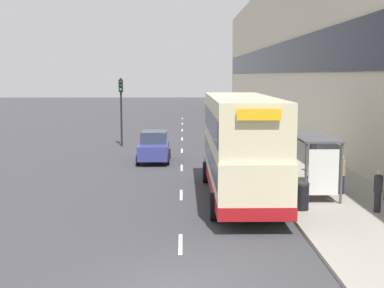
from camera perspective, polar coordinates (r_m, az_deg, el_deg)
The scene contains 19 objects.
pavement at distance 51.47m, azimuth 6.20°, elevation 1.66°, with size 5.00×93.00×0.14m.
terrace_facade at distance 51.91m, azimuth 10.76°, elevation 9.78°, with size 3.10×93.00×14.91m.
lane_mark_0 at distance 16.77m, azimuth -1.24°, elevation -10.62°, with size 0.12×2.00×0.01m.
lane_mark_1 at distance 23.32m, azimuth -1.16°, elevation -5.44°, with size 0.12×2.00×0.01m.
lane_mark_2 at distance 29.98m, azimuth -1.12°, elevation -2.55°, with size 0.12×2.00×0.01m.
lane_mark_3 at distance 36.69m, azimuth -1.09°, elevation -0.71°, with size 0.12×2.00×0.01m.
lane_mark_4 at distance 43.42m, azimuth -1.07°, elevation 0.55°, with size 0.12×2.00×0.01m.
lane_mark_5 at distance 50.17m, azimuth -1.06°, elevation 1.48°, with size 0.12×2.00×0.01m.
lane_mark_6 at distance 56.93m, azimuth -1.04°, elevation 2.19°, with size 0.12×2.00×0.01m.
lane_mark_7 at distance 63.70m, azimuth -1.04°, elevation 2.75°, with size 0.12×2.00×0.01m.
bus_shelter at distance 23.12m, azimuth 13.28°, elevation -1.04°, with size 1.60×4.20×2.48m.
double_decker_bus_near at distance 22.26m, azimuth 5.20°, elevation -0.13°, with size 2.85×10.58×4.30m.
car_0 at distance 32.10m, azimuth -4.08°, elevation -0.30°, with size 1.92×4.06×1.83m.
pedestrian_at_shelter at distance 28.39m, azimuth 12.78°, elevation -1.08°, with size 0.37×0.37×1.86m.
pedestrian_1 at distance 26.07m, azimuth 13.25°, elevation -2.13°, with size 0.32×0.32×1.61m.
pedestrian_2 at distance 20.93m, azimuth 19.23°, elevation -4.72°, with size 0.31×0.31×1.58m.
pedestrian_3 at distance 23.61m, azimuth 15.65°, elevation -3.11°, with size 0.33×0.33×1.67m.
litter_bin at distance 20.57m, azimuth 11.64°, elevation -5.45°, with size 0.55×0.55×1.05m.
traffic_light_far_kerb at distance 39.07m, azimuth -7.58°, elevation 4.61°, with size 0.30×0.32×4.94m.
Camera 1 is at (0.09, -12.31, 5.20)m, focal length 50.00 mm.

